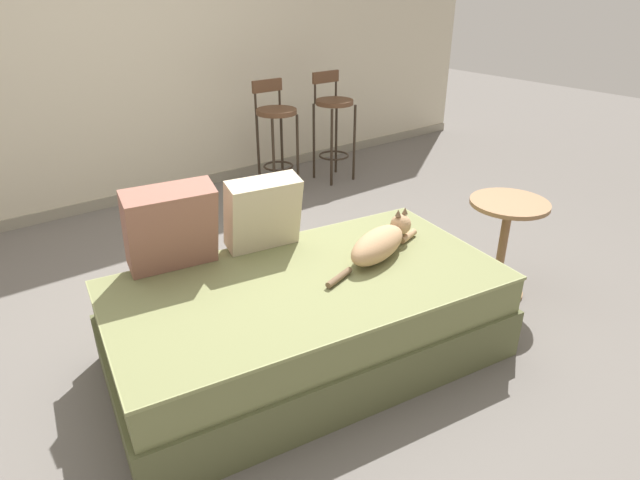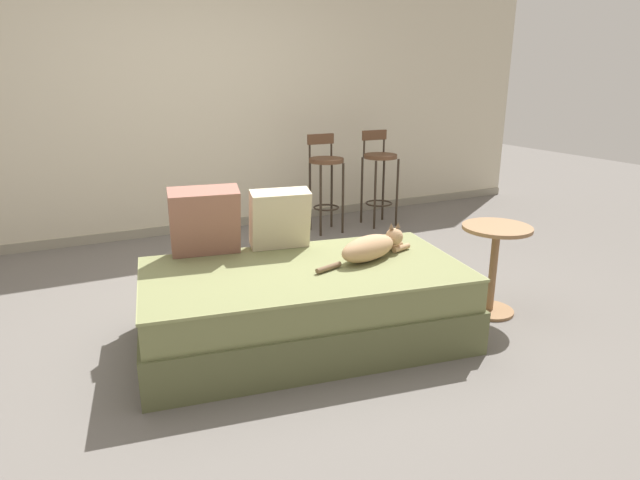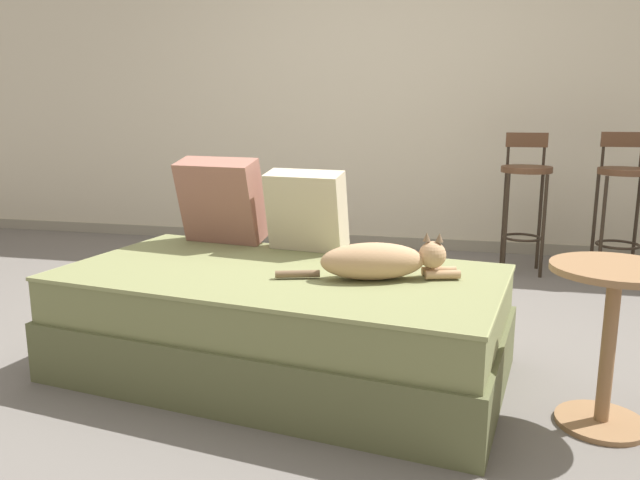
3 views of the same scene
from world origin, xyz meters
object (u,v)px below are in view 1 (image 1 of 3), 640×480
at_px(couch, 308,318).
at_px(side_table, 504,235).
at_px(throw_pillow_corner, 171,228).
at_px(bar_stool_near_window, 276,125).
at_px(cat, 381,242).
at_px(throw_pillow_middle, 263,213).
at_px(bar_stool_by_doorway, 333,116).

distance_m(couch, side_table, 1.29).
bearing_deg(side_table, throw_pillow_corner, 158.99).
relative_size(couch, bar_stool_near_window, 2.07).
relative_size(cat, side_table, 1.23).
height_order(throw_pillow_corner, throw_pillow_middle, throw_pillow_corner).
bearing_deg(side_table, bar_stool_by_doorway, 77.30).
distance_m(throw_pillow_middle, bar_stool_near_window, 1.99).
distance_m(throw_pillow_middle, bar_stool_by_doorway, 2.40).
xyz_separation_m(couch, side_table, (1.27, -0.19, 0.16)).
bearing_deg(bar_stool_near_window, bar_stool_by_doorway, -0.03).
xyz_separation_m(cat, side_table, (0.84, -0.16, -0.14)).
xyz_separation_m(throw_pillow_corner, bar_stool_by_doorway, (2.22, 1.56, -0.08)).
relative_size(couch, cat, 2.72).
bearing_deg(throw_pillow_middle, throw_pillow_corner, 171.41).
bearing_deg(bar_stool_near_window, side_table, -86.92).
bearing_deg(throw_pillow_middle, side_table, -25.15).
xyz_separation_m(throw_pillow_middle, side_table, (1.26, -0.59, -0.26)).
bearing_deg(throw_pillow_middle, bar_stool_near_window, 55.11).
xyz_separation_m(bar_stool_by_doorway, side_table, (-0.50, -2.22, -0.20)).
bearing_deg(cat, bar_stool_near_window, 70.78).
height_order(throw_pillow_corner, cat, throw_pillow_corner).
bearing_deg(side_table, couch, 171.41).
bearing_deg(bar_stool_by_doorway, throw_pillow_corner, -144.88).
bearing_deg(couch, bar_stool_by_doorway, 48.90).
xyz_separation_m(couch, throw_pillow_middle, (0.01, 0.40, 0.42)).
relative_size(bar_stool_near_window, side_table, 1.61).
bearing_deg(cat, throw_pillow_corner, 150.19).
distance_m(couch, bar_stool_near_window, 2.36).
bearing_deg(throw_pillow_middle, couch, -91.86).
bearing_deg(couch, side_table, -8.59).
bearing_deg(throw_pillow_corner, side_table, -21.01).
distance_m(throw_pillow_corner, side_table, 1.86).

